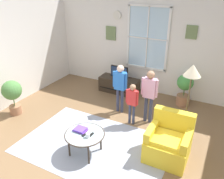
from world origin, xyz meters
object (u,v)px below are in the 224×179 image
(armchair, at_px, (169,142))
(remote_near_books, at_px, (91,135))
(coffee_table, at_px, (85,135))
(floor_lamp, at_px, (191,79))
(television, at_px, (119,72))
(cup, at_px, (88,135))
(person_blue_shirt, at_px, (120,83))
(tv_stand, at_px, (119,85))
(remote_near_cup, at_px, (85,134))
(book_stack, at_px, (80,130))
(person_pink_shirt, at_px, (150,91))
(potted_plant_by_window, at_px, (185,88))
(potted_plant_corner, at_px, (12,93))
(person_red_shirt, at_px, (132,100))

(armchair, height_order, remote_near_books, armchair)
(coffee_table, bearing_deg, armchair, 23.90)
(floor_lamp, bearing_deg, television, 145.27)
(cup, relative_size, person_blue_shirt, 0.07)
(tv_stand, bearing_deg, cup, -75.59)
(remote_near_cup, bearing_deg, book_stack, 154.43)
(television, distance_m, person_pink_shirt, 1.72)
(book_stack, relative_size, person_blue_shirt, 0.21)
(book_stack, relative_size, remote_near_books, 1.88)
(armchair, distance_m, coffee_table, 1.57)
(tv_stand, distance_m, potted_plant_by_window, 1.88)
(tv_stand, relative_size, person_blue_shirt, 0.93)
(book_stack, relative_size, potted_plant_corner, 0.30)
(cup, bearing_deg, person_pink_shirt, 70.73)
(book_stack, relative_size, potted_plant_by_window, 0.31)
(remote_near_books, relative_size, potted_plant_corner, 0.16)
(floor_lamp, bearing_deg, tv_stand, 145.22)
(armchair, distance_m, book_stack, 1.68)
(coffee_table, relative_size, person_blue_shirt, 0.61)
(potted_plant_by_window, height_order, potted_plant_corner, potted_plant_corner)
(television, xyz_separation_m, cup, (0.71, -2.78, -0.15))
(person_red_shirt, bearing_deg, potted_plant_corner, -161.41)
(television, height_order, floor_lamp, floor_lamp)
(armchair, bearing_deg, tv_stand, 134.30)
(remote_near_cup, bearing_deg, floor_lamp, 38.15)
(tv_stand, distance_m, book_stack, 2.73)
(television, distance_m, potted_plant_corner, 2.90)
(coffee_table, xyz_separation_m, person_red_shirt, (0.39, 1.34, 0.21))
(tv_stand, height_order, person_pink_shirt, person_pink_shirt)
(armchair, relative_size, cup, 9.54)
(television, bearing_deg, person_red_shirt, -54.20)
(book_stack, height_order, remote_near_cup, book_stack)
(armchair, distance_m, cup, 1.50)
(book_stack, bearing_deg, floor_lamp, 33.97)
(person_blue_shirt, bearing_deg, potted_plant_corner, -150.39)
(cup, bearing_deg, television, 104.42)
(remote_near_cup, relative_size, person_blue_shirt, 0.11)
(remote_near_books, bearing_deg, cup, -105.44)
(cup, bearing_deg, remote_near_books, 74.56)
(remote_near_books, distance_m, potted_plant_by_window, 3.02)
(person_blue_shirt, bearing_deg, cup, -83.59)
(tv_stand, relative_size, potted_plant_by_window, 1.35)
(person_red_shirt, relative_size, person_blue_shirt, 0.80)
(book_stack, xyz_separation_m, potted_plant_corner, (-2.23, 0.37, 0.10))
(book_stack, bearing_deg, remote_near_cup, -25.57)
(remote_near_books, bearing_deg, floor_lamp, 39.23)
(potted_plant_corner, bearing_deg, book_stack, -9.30)
(remote_near_books, relative_size, floor_lamp, 0.08)
(floor_lamp, bearing_deg, remote_near_books, -140.77)
(tv_stand, bearing_deg, remote_near_cup, -77.18)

